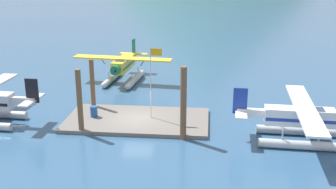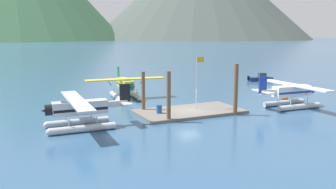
{
  "view_description": "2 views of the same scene",
  "coord_description": "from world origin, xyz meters",
  "px_view_note": "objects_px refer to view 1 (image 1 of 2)",
  "views": [
    {
      "loc": [
        5.58,
        -30.75,
        12.48
      ],
      "look_at": [
        2.44,
        0.42,
        2.26
      ],
      "focal_mm": 44.62,
      "sensor_mm": 36.0,
      "label": 1
    },
    {
      "loc": [
        -18.23,
        -32.72,
        8.42
      ],
      "look_at": [
        -2.31,
        0.5,
        2.11
      ],
      "focal_mm": 37.88,
      "sensor_mm": 36.0,
      "label": 2
    }
  ],
  "objects_px": {
    "flagpole": "(152,74)",
    "mooring_buoy": "(314,123)",
    "seaplane_white_stbd_aft": "(299,121)",
    "fuel_drum": "(94,111)",
    "seaplane_yellow_bow_left": "(123,67)"
  },
  "relations": [
    {
      "from": "fuel_drum",
      "to": "mooring_buoy",
      "type": "bearing_deg",
      "value": 0.53
    },
    {
      "from": "flagpole",
      "to": "mooring_buoy",
      "type": "height_order",
      "value": "flagpole"
    },
    {
      "from": "flagpole",
      "to": "seaplane_yellow_bow_left",
      "type": "distance_m",
      "value": 12.05
    },
    {
      "from": "flagpole",
      "to": "seaplane_white_stbd_aft",
      "type": "relative_size",
      "value": 0.56
    },
    {
      "from": "seaplane_yellow_bow_left",
      "to": "seaplane_white_stbd_aft",
      "type": "height_order",
      "value": "same"
    },
    {
      "from": "fuel_drum",
      "to": "seaplane_white_stbd_aft",
      "type": "relative_size",
      "value": 0.08
    },
    {
      "from": "fuel_drum",
      "to": "mooring_buoy",
      "type": "height_order",
      "value": "fuel_drum"
    },
    {
      "from": "flagpole",
      "to": "mooring_buoy",
      "type": "distance_m",
      "value": 13.08
    },
    {
      "from": "flagpole",
      "to": "seaplane_white_stbd_aft",
      "type": "distance_m",
      "value": 11.51
    },
    {
      "from": "mooring_buoy",
      "to": "seaplane_yellow_bow_left",
      "type": "height_order",
      "value": "seaplane_yellow_bow_left"
    },
    {
      "from": "fuel_drum",
      "to": "seaplane_yellow_bow_left",
      "type": "xyz_separation_m",
      "value": [
        0.16,
        11.2,
        0.84
      ]
    },
    {
      "from": "flagpole",
      "to": "seaplane_white_stbd_aft",
      "type": "xyz_separation_m",
      "value": [
        10.86,
        -3.0,
        -2.36
      ]
    },
    {
      "from": "fuel_drum",
      "to": "seaplane_yellow_bow_left",
      "type": "height_order",
      "value": "seaplane_yellow_bow_left"
    },
    {
      "from": "mooring_buoy",
      "to": "seaplane_white_stbd_aft",
      "type": "xyz_separation_m",
      "value": [
        -1.73,
        -2.85,
        1.18
      ]
    },
    {
      "from": "mooring_buoy",
      "to": "flagpole",
      "type": "bearing_deg",
      "value": 179.31
    }
  ]
}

